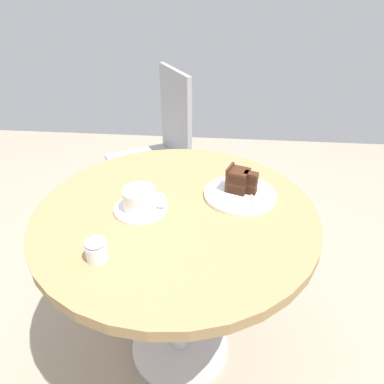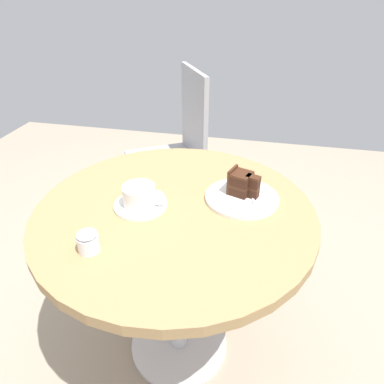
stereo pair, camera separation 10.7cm
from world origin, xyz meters
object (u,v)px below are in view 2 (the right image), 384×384
(cafe_chair, at_px, (179,143))
(coffee_cup, at_px, (140,195))
(saucer, at_px, (141,205))
(fork, at_px, (254,202))
(teaspoon, at_px, (156,207))
(sugar_pot, at_px, (88,241))
(cake_slice, at_px, (242,183))
(napkin, at_px, (240,200))
(cake_plate, at_px, (242,198))

(cafe_chair, bearing_deg, coffee_cup, -24.75)
(saucer, xyz_separation_m, fork, (0.35, 0.08, 0.01))
(teaspoon, xyz_separation_m, cafe_chair, (-0.14, 0.84, -0.17))
(sugar_pot, bearing_deg, cake_slice, 43.49)
(teaspoon, xyz_separation_m, napkin, (0.25, 0.11, -0.01))
(teaspoon, distance_m, sugar_pot, 0.24)
(napkin, bearing_deg, cake_plate, 57.13)
(cake_plate, distance_m, cafe_chair, 0.84)
(saucer, height_order, cake_slice, cake_slice)
(cake_plate, relative_size, cake_slice, 2.23)
(napkin, bearing_deg, teaspoon, -156.31)
(cake_slice, xyz_separation_m, napkin, (-0.00, -0.02, -0.05))
(cafe_chair, xyz_separation_m, sugar_pot, (0.02, -1.06, 0.19))
(cake_slice, distance_m, napkin, 0.05)
(coffee_cup, height_order, fork, coffee_cup)
(cake_slice, distance_m, sugar_pot, 0.51)
(saucer, distance_m, cake_slice, 0.33)
(cake_slice, height_order, napkin, cake_slice)
(teaspoon, distance_m, cake_plate, 0.28)
(cake_slice, bearing_deg, cafe_chair, 118.74)
(fork, relative_size, cafe_chair, 0.16)
(cake_slice, xyz_separation_m, cafe_chair, (-0.39, 0.71, -0.20))
(fork, distance_m, cafe_chair, 0.88)
(napkin, xyz_separation_m, cafe_chair, (-0.39, 0.73, -0.16))
(cafe_chair, height_order, sugar_pot, cafe_chair)
(fork, xyz_separation_m, napkin, (-0.04, 0.02, -0.01))
(saucer, distance_m, teaspoon, 0.06)
(sugar_pot, bearing_deg, saucer, 74.45)
(fork, height_order, cafe_chair, cafe_chair)
(napkin, height_order, cafe_chair, cafe_chair)
(napkin, bearing_deg, sugar_pot, -138.52)
(teaspoon, relative_size, sugar_pot, 1.60)
(cake_slice, bearing_deg, napkin, -93.39)
(teaspoon, bearing_deg, napkin, 101.47)
(cake_plate, xyz_separation_m, cake_slice, (-0.00, 0.02, 0.04))
(cake_plate, xyz_separation_m, napkin, (-0.01, -0.01, -0.00))
(cake_slice, distance_m, cafe_chair, 0.83)
(teaspoon, height_order, cake_plate, teaspoon)
(coffee_cup, distance_m, napkin, 0.32)
(coffee_cup, relative_size, cake_slice, 1.28)
(coffee_cup, distance_m, cake_slice, 0.33)
(cafe_chair, bearing_deg, cake_plate, -2.15)
(coffee_cup, bearing_deg, teaspoon, -8.55)
(teaspoon, relative_size, cake_plate, 0.42)
(cake_slice, relative_size, sugar_pot, 1.70)
(cafe_chair, bearing_deg, cake_slice, -1.89)
(coffee_cup, relative_size, napkin, 0.63)
(cake_slice, relative_size, cafe_chair, 0.11)
(teaspoon, xyz_separation_m, cake_plate, (0.25, 0.12, -0.01))
(teaspoon, bearing_deg, saucer, -114.19)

